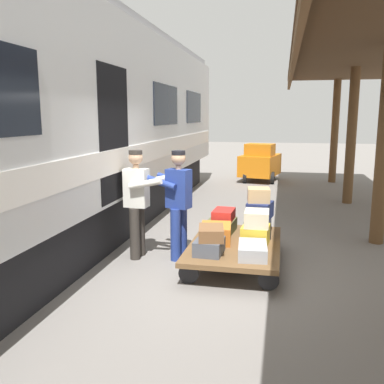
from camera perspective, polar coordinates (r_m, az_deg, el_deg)
The scene contains 17 objects.
ground_plane at distance 6.38m, azimuth 4.72°, elevation -10.10°, with size 60.00×60.00×0.00m, color slate.
train_car at distance 7.14m, azimuth -21.80°, elevation 8.28°, with size 3.03×16.48×4.00m.
luggage_cart at distance 6.39m, azimuth 5.88°, elevation -7.26°, with size 1.33×2.11×0.35m.
suitcase_yellow_case at distance 6.32m, azimuth 8.60°, elevation -5.78°, with size 0.39×0.46×0.28m, color gold.
suitcase_olive_duffel at distance 6.94m, azimuth 3.98°, elevation -4.56°, with size 0.43×0.56×0.20m, color brown.
suitcase_gray_aluminum at distance 5.78m, azimuth 8.22°, elevation -7.83°, with size 0.38×0.60×0.18m, color #9EA0A5.
suitcase_orange_carryall at distance 6.38m, azimuth 3.24°, elevation -5.61°, with size 0.45×0.57×0.26m, color #CC6B23.
suitcase_slate_roller at distance 5.84m, azimuth 2.35°, elevation -7.41°, with size 0.37×0.47×0.20m, color #4C515B.
suitcase_black_hardshell at distance 6.88m, azimuth 8.91°, elevation -4.55°, with size 0.42×0.63×0.26m, color black.
suitcase_navy_fabric at distance 6.85m, azimuth 9.21°, elevation -2.42°, with size 0.36×0.45×0.26m, color navy.
suitcase_brown_leather at distance 5.81m, azimuth 2.62°, elevation -5.58°, with size 0.34×0.48×0.17m, color brown.
suitcase_red_plastic at distance 6.90m, azimuth 4.32°, elevation -3.09°, with size 0.32×0.49×0.17m, color #AD231E.
suitcase_cream_canvas at distance 6.25m, azimuth 8.78°, elevation -3.56°, with size 0.35×0.45×0.23m, color beige.
suitcase_tan_vintage at distance 6.83m, azimuth 9.03°, elevation -0.40°, with size 0.34×0.37×0.22m, color tan.
porter_in_overalls at distance 6.50m, azimuth -1.97°, elevation -1.22°, with size 0.73×0.55×1.70m.
porter_by_door at distance 6.60m, azimuth -7.36°, elevation -1.11°, with size 0.69×0.46×1.70m.
baggage_tug at distance 14.59m, azimuth 9.20°, elevation 3.91°, with size 1.43×1.89×1.30m.
Camera 1 is at (-0.74, 5.94, 2.22)m, focal length 39.30 mm.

